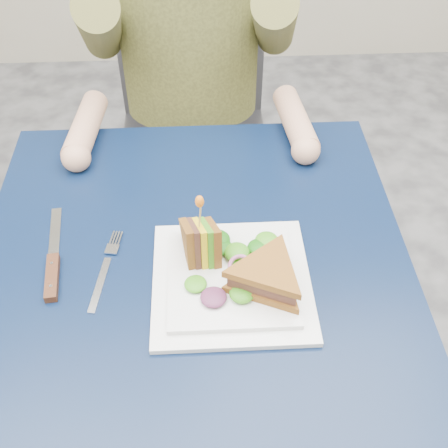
{
  "coord_description": "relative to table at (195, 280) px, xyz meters",
  "views": [
    {
      "loc": [
        0.02,
        -0.66,
        1.46
      ],
      "look_at": [
        0.05,
        -0.02,
        0.82
      ],
      "focal_mm": 45.0,
      "sensor_mm": 36.0,
      "label": 1
    }
  ],
  "objects": [
    {
      "name": "ground",
      "position": [
        0.0,
        0.0,
        -0.65
      ],
      "size": [
        4.0,
        4.0,
        0.0
      ],
      "primitive_type": "plane",
      "color": "#4C4C4F",
      "rests_on": "ground"
    },
    {
      "name": "table",
      "position": [
        0.0,
        0.0,
        0.0
      ],
      "size": [
        0.75,
        0.75,
        0.73
      ],
      "color": "black",
      "rests_on": "ground"
    },
    {
      "name": "chair",
      "position": [
        0.0,
        0.73,
        -0.11
      ],
      "size": [
        0.42,
        0.4,
        0.93
      ],
      "color": "#47474C",
      "rests_on": "ground"
    },
    {
      "name": "plate",
      "position": [
        0.06,
        -0.07,
        0.09
      ],
      "size": [
        0.26,
        0.26,
        0.02
      ],
      "color": "white",
      "rests_on": "table"
    },
    {
      "name": "sandwich_flat",
      "position": [
        0.12,
        -0.1,
        0.12
      ],
      "size": [
        0.19,
        0.19,
        0.05
      ],
      "color": "brown",
      "rests_on": "plate"
    },
    {
      "name": "sandwich_upright",
      "position": [
        0.01,
        -0.03,
        0.13
      ],
      "size": [
        0.08,
        0.12,
        0.12
      ],
      "color": "brown",
      "rests_on": "plate"
    },
    {
      "name": "fork",
      "position": [
        -0.15,
        -0.04,
        0.08
      ],
      "size": [
        0.04,
        0.18,
        0.01
      ],
      "color": "silver",
      "rests_on": "table"
    },
    {
      "name": "knife",
      "position": [
        -0.24,
        -0.03,
        0.09
      ],
      "size": [
        0.04,
        0.22,
        0.02
      ],
      "color": "silver",
      "rests_on": "table"
    },
    {
      "name": "toothpick",
      "position": [
        0.01,
        -0.03,
        0.2
      ],
      "size": [
        0.01,
        0.01,
        0.06
      ],
      "primitive_type": "cylinder",
      "rotation": [
        0.14,
        0.07,
        0.0
      ],
      "color": "tan",
      "rests_on": "sandwich_upright"
    },
    {
      "name": "toothpick_frill",
      "position": [
        0.01,
        -0.03,
        0.23
      ],
      "size": [
        0.01,
        0.01,
        0.02
      ],
      "primitive_type": "ellipsoid",
      "color": "orange",
      "rests_on": "sandwich_upright"
    },
    {
      "name": "lettuce_spill",
      "position": [
        0.07,
        -0.06,
        0.11
      ],
      "size": [
        0.15,
        0.13,
        0.02
      ],
      "primitive_type": null,
      "color": "#337A14",
      "rests_on": "plate"
    },
    {
      "name": "onion_ring",
      "position": [
        0.08,
        -0.07,
        0.11
      ],
      "size": [
        0.04,
        0.04,
        0.02
      ],
      "primitive_type": "torus",
      "rotation": [
        0.44,
        0.0,
        0.0
      ],
      "color": "#9E4C7A",
      "rests_on": "plate"
    }
  ]
}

